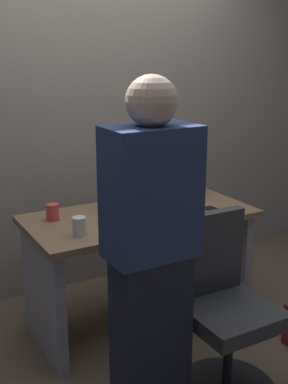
{
  "coord_description": "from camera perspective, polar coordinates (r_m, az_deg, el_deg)",
  "views": [
    {
      "loc": [
        -1.42,
        -2.56,
        1.73
      ],
      "look_at": [
        0.0,
        -0.05,
        0.9
      ],
      "focal_mm": 46.38,
      "sensor_mm": 36.0,
      "label": 1
    }
  ],
  "objects": [
    {
      "name": "keyboard",
      "position": [
        2.94,
        -1.01,
        -3.2
      ],
      "size": [
        0.43,
        0.15,
        0.02
      ],
      "primitive_type": "cube",
      "rotation": [
        0.0,
        0.0,
        -0.04
      ],
      "color": "white",
      "rests_on": "desk"
    },
    {
      "name": "wall_back",
      "position": [
        3.63,
        -6.64,
        12.29
      ],
      "size": [
        6.4,
        0.1,
        3.0
      ],
      "primitive_type": "cube",
      "color": "#9E9384",
      "rests_on": "ground"
    },
    {
      "name": "office_chair",
      "position": [
        2.64,
        9.05,
        -13.73
      ],
      "size": [
        0.52,
        0.52,
        0.94
      ],
      "color": "black",
      "rests_on": "ground"
    },
    {
      "name": "mouse",
      "position": [
        3.09,
        3.31,
        -2.1
      ],
      "size": [
        0.06,
        0.1,
        0.03
      ],
      "primitive_type": "ellipsoid",
      "color": "black",
      "rests_on": "desk"
    },
    {
      "name": "desk",
      "position": [
        3.17,
        -0.45,
        -6.51
      ],
      "size": [
        1.41,
        0.69,
        0.75
      ],
      "color": "#93704C",
      "rests_on": "ground"
    },
    {
      "name": "ground_plane",
      "position": [
        3.4,
        -0.43,
        -14.6
      ],
      "size": [
        9.0,
        9.0,
        0.0
      ],
      "primitive_type": "plane",
      "color": "brown"
    },
    {
      "name": "cell_phone",
      "position": [
        3.17,
        8.01,
        -2.03
      ],
      "size": [
        0.08,
        0.15,
        0.01
      ],
      "primitive_type": "cube",
      "rotation": [
        0.0,
        0.0,
        0.08
      ],
      "color": "black",
      "rests_on": "desk"
    },
    {
      "name": "person_at_desk",
      "position": [
        2.23,
        0.81,
        -7.5
      ],
      "size": [
        0.4,
        0.24,
        1.64
      ],
      "color": "#262838",
      "rests_on": "ground"
    },
    {
      "name": "cup_by_monitor",
      "position": [
        2.99,
        -10.46,
        -2.3
      ],
      "size": [
        0.08,
        0.08,
        0.1
      ],
      "primitive_type": "cylinder",
      "color": "#D84C3F",
      "rests_on": "desk"
    },
    {
      "name": "monitor",
      "position": [
        3.16,
        -0.51,
        2.84
      ],
      "size": [
        0.54,
        0.15,
        0.46
      ],
      "color": "silver",
      "rests_on": "desk"
    },
    {
      "name": "cup_near_keyboard",
      "position": [
        2.73,
        -7.46,
        -3.92
      ],
      "size": [
        0.08,
        0.08,
        0.1
      ],
      "primitive_type": "cylinder",
      "color": "silver",
      "rests_on": "desk"
    },
    {
      "name": "book_stack",
      "position": [
        3.43,
        4.74,
        1.08
      ],
      "size": [
        0.22,
        0.19,
        0.19
      ],
      "color": "white",
      "rests_on": "desk"
    }
  ]
}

